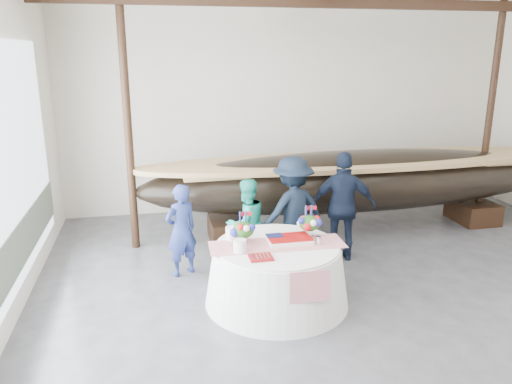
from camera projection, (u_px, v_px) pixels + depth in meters
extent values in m
cube|color=#3D3D42|center=(429.00, 349.00, 5.99)|extent=(10.00, 12.00, 0.01)
cube|color=silver|center=(293.00, 107.00, 11.02)|extent=(10.00, 0.02, 4.50)
cube|color=black|center=(328.00, 3.00, 8.60)|extent=(9.80, 0.12, 0.18)
cylinder|color=black|center=(128.00, 124.00, 8.50)|extent=(0.14, 0.14, 4.50)
cylinder|color=black|center=(490.00, 114.00, 9.91)|extent=(0.14, 0.14, 4.50)
cube|color=black|center=(230.00, 229.00, 9.40)|extent=(0.75, 0.97, 0.43)
cube|color=black|center=(473.00, 211.00, 10.44)|extent=(0.75, 0.97, 0.43)
ellipsoid|color=black|center=(360.00, 180.00, 9.70)|extent=(8.58, 1.72, 1.18)
cube|color=#9E7A4C|center=(361.00, 164.00, 9.61)|extent=(6.87, 1.13, 0.06)
cone|color=white|center=(277.00, 274.00, 7.01)|extent=(2.03, 2.03, 0.84)
cylinder|color=white|center=(277.00, 246.00, 6.90)|extent=(1.72, 1.72, 0.04)
cube|color=red|center=(277.00, 244.00, 6.89)|extent=(1.89, 0.63, 0.01)
cube|color=white|center=(289.00, 240.00, 6.96)|extent=(0.60, 0.40, 0.07)
cylinder|color=white|center=(240.00, 246.00, 6.62)|extent=(0.18, 0.18, 0.17)
cylinder|color=white|center=(232.00, 233.00, 7.05)|extent=(0.18, 0.18, 0.19)
cube|color=maroon|center=(261.00, 257.00, 6.43)|extent=(0.30, 0.24, 0.03)
cone|color=silver|center=(319.00, 241.00, 6.87)|extent=(0.09, 0.09, 0.12)
imported|color=navy|center=(181.00, 230.00, 7.81)|extent=(0.65, 0.57, 1.49)
imported|color=#21AD94|center=(246.00, 223.00, 8.14)|extent=(0.87, 0.79, 1.48)
imported|color=black|center=(293.00, 211.00, 8.19)|extent=(1.32, 0.98, 1.83)
imported|color=black|center=(343.00, 207.00, 8.35)|extent=(1.18, 0.74, 1.87)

